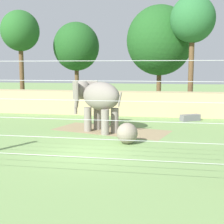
% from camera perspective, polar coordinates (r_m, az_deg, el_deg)
% --- Properties ---
extents(ground_plane, '(120.00, 120.00, 0.00)m').
position_cam_1_polar(ground_plane, '(14.20, -4.23, -7.08)').
color(ground_plane, '#759956').
extents(dirt_patch, '(7.23, 4.56, 0.01)m').
position_cam_1_polar(dirt_patch, '(18.85, -0.21, -3.28)').
color(dirt_patch, '#937F5B').
rests_on(dirt_patch, ground).
extents(embankment_wall, '(36.00, 1.80, 1.82)m').
position_cam_1_polar(embankment_wall, '(25.02, 2.22, 1.60)').
color(embankment_wall, tan).
rests_on(embankment_wall, ground).
extents(elephant, '(3.54, 2.93, 2.94)m').
position_cam_1_polar(elephant, '(18.35, -2.65, 2.53)').
color(elephant, gray).
rests_on(elephant, ground).
extents(enrichment_ball, '(1.03, 1.03, 1.03)m').
position_cam_1_polar(enrichment_ball, '(15.51, 2.73, -3.82)').
color(enrichment_ball, gray).
rests_on(enrichment_ball, ground).
extents(cable_fence, '(12.23, 0.26, 4.05)m').
position_cam_1_polar(cable_fence, '(10.64, -8.81, -1.00)').
color(cable_fence, brown).
rests_on(cable_fence, ground).
extents(feed_trough, '(1.45, 1.16, 0.44)m').
position_cam_1_polar(feed_trough, '(22.82, 13.79, -0.99)').
color(feed_trough, slate).
rests_on(feed_trough, ground).
extents(tree_far_left, '(4.76, 4.76, 8.34)m').
position_cam_1_polar(tree_far_left, '(34.08, -6.39, 11.51)').
color(tree_far_left, brown).
rests_on(tree_far_left, ground).
extents(tree_left_of_centre, '(6.16, 6.16, 9.41)m').
position_cam_1_polar(tree_left_of_centre, '(30.78, 8.52, 12.50)').
color(tree_left_of_centre, brown).
rests_on(tree_left_of_centre, ground).
extents(tree_right_of_centre, '(3.68, 3.68, 9.57)m').
position_cam_1_polar(tree_right_of_centre, '(28.09, 14.21, 15.61)').
color(tree_right_of_centre, brown).
rests_on(tree_right_of_centre, ground).
extents(tree_far_right, '(3.69, 3.69, 9.13)m').
position_cam_1_polar(tree_far_right, '(32.87, -16.10, 13.63)').
color(tree_far_right, brown).
rests_on(tree_far_right, ground).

